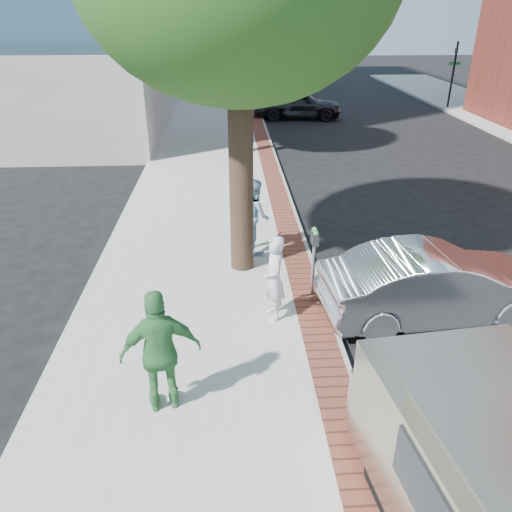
{
  "coord_description": "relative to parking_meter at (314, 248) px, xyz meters",
  "views": [
    {
      "loc": [
        -0.87,
        -8.35,
        5.52
      ],
      "look_at": [
        -0.37,
        0.29,
        1.2
      ],
      "focal_mm": 35.0,
      "sensor_mm": 36.0,
      "label": 1
    }
  ],
  "objects": [
    {
      "name": "curb",
      "position": [
        0.24,
        7.43,
        -1.13
      ],
      "size": [
        0.1,
        60.0,
        0.15
      ],
      "primitive_type": "cube",
      "color": "gray",
      "rests_on": "ground"
    },
    {
      "name": "sidewalk",
      "position": [
        -2.31,
        7.43,
        -1.13
      ],
      "size": [
        5.0,
        60.0,
        0.15
      ],
      "primitive_type": "cube",
      "color": "#9E9991",
      "rests_on": "ground"
    },
    {
      "name": "sedan_silver",
      "position": [
        2.26,
        -0.76,
        -0.47
      ],
      "size": [
        4.57,
        1.98,
        1.46
      ],
      "primitive_type": "imported",
      "rotation": [
        0.0,
        0.0,
        1.67
      ],
      "color": "silver",
      "rests_on": "ground"
    },
    {
      "name": "office_base",
      "position": [
        -13.81,
        21.43,
        0.79
      ],
      "size": [
        18.2,
        22.2,
        4.0
      ],
      "primitive_type": "cube",
      "color": "gray",
      "rests_on": "ground"
    },
    {
      "name": "brick_strip",
      "position": [
        -0.11,
        7.43,
        -1.05
      ],
      "size": [
        0.6,
        60.0,
        0.01
      ],
      "primitive_type": "cube",
      "color": "brown",
      "rests_on": "sidewalk"
    },
    {
      "name": "bg_car",
      "position": [
        2.19,
        19.1,
        -0.39
      ],
      "size": [
        4.89,
        2.25,
        1.62
      ],
      "primitive_type": "imported",
      "rotation": [
        0.0,
        0.0,
        1.5
      ],
      "color": "black",
      "rests_on": "ground"
    },
    {
      "name": "signal_near",
      "position": [
        0.09,
        21.43,
        1.05
      ],
      "size": [
        0.7,
        0.15,
        3.8
      ],
      "color": "black",
      "rests_on": "ground"
    },
    {
      "name": "person_officer",
      "position": [
        -1.09,
        2.22,
        -0.16
      ],
      "size": [
        0.93,
        1.05,
        1.8
      ],
      "primitive_type": "imported",
      "rotation": [
        0.0,
        0.0,
        1.91
      ],
      "color": "#83B0CB",
      "rests_on": "sidewalk"
    },
    {
      "name": "person_gray",
      "position": [
        -0.88,
        -0.82,
        -0.21
      ],
      "size": [
        0.48,
        0.66,
        1.68
      ],
      "primitive_type": "imported",
      "rotation": [
        0.0,
        0.0,
        -1.43
      ],
      "color": "silver",
      "rests_on": "sidewalk"
    },
    {
      "name": "ground",
      "position": [
        -0.81,
        -0.57,
        -1.21
      ],
      "size": [
        120.0,
        120.0,
        0.0
      ],
      "primitive_type": "plane",
      "color": "black",
      "rests_on": "ground"
    },
    {
      "name": "person_green",
      "position": [
        -2.7,
        -3.13,
        -0.07
      ],
      "size": [
        1.23,
        0.7,
        1.97
      ],
      "primitive_type": "imported",
      "rotation": [
        0.0,
        0.0,
        3.34
      ],
      "color": "#397F42",
      "rests_on": "sidewalk"
    },
    {
      "name": "parking_meter",
      "position": [
        0.0,
        0.0,
        0.0
      ],
      "size": [
        0.12,
        0.32,
        1.47
      ],
      "color": "gray",
      "rests_on": "sidewalk"
    },
    {
      "name": "signal_far",
      "position": [
        11.69,
        21.43,
        1.05
      ],
      "size": [
        0.7,
        0.15,
        3.8
      ],
      "color": "black",
      "rests_on": "ground"
    },
    {
      "name": "tree_far",
      "position": [
        -1.31,
        11.43,
        4.09
      ],
      "size": [
        4.8,
        4.8,
        7.14
      ],
      "color": "black",
      "rests_on": "sidewalk"
    }
  ]
}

